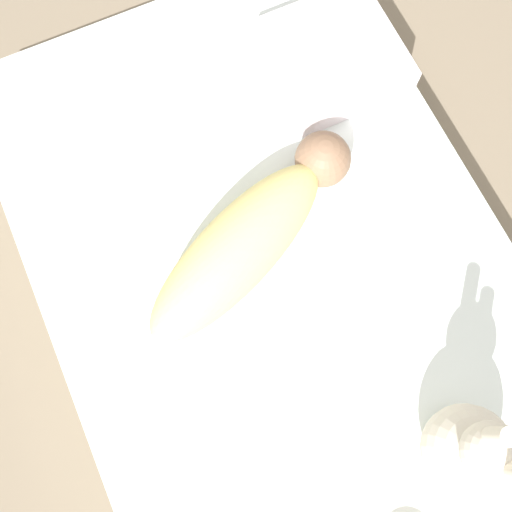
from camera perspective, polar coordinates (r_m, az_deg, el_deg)
The scene contains 5 objects.
ground_plane at distance 1.51m, azimuth 1.51°, elevation -2.84°, with size 12.00×12.00×0.00m, color #7A6B56.
bed_mattress at distance 1.41m, azimuth 1.61°, elevation -1.89°, with size 1.50×1.00×0.20m.
swaddled_baby at distance 1.25m, azimuth -0.66°, elevation 1.79°, with size 0.35×0.58×0.15m.
pillow at distance 1.51m, azimuth 7.33°, elevation 18.35°, with size 0.29×0.30×0.08m.
bunny_plush at distance 1.22m, azimuth 19.93°, elevation -17.06°, with size 0.17×0.17×0.32m.
Camera 1 is at (0.30, -0.18, 1.47)m, focal length 42.00 mm.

